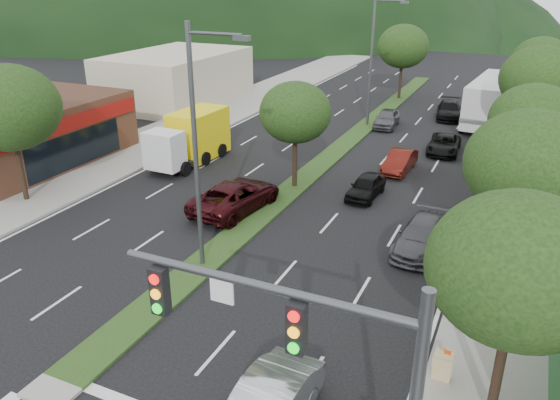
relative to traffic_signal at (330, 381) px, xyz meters
The scene contains 28 objects.
ground 10.27m from the traffic_signal, behind, with size 160.00×160.00×0.00m, color black.
sidewalk_right 27.15m from the traffic_signal, 82.55° to the left, with size 5.00×90.00×0.15m, color gray.
sidewalk_left 34.79m from the traffic_signal, 129.70° to the left, with size 6.00×90.00×0.15m, color gray.
median 31.23m from the traffic_signal, 107.00° to the left, with size 1.60×56.00×0.12m, color #1B3312.
traffic_signal is the anchor object (origin of this frame).
shop_left 32.19m from the traffic_signal, 148.97° to the left, with size 10.15×12.00×4.00m.
bldg_left_far 45.32m from the traffic_signal, 128.26° to the left, with size 9.00×14.00×4.60m, color beige.
hill_far 142.79m from the traffic_signal, 128.60° to the left, with size 176.00×132.00×82.00m, color black.
tree_r_a 6.29m from the traffic_signal, 61.80° to the left, with size 4.60×4.60×6.63m.
tree_r_b 13.87m from the traffic_signal, 77.63° to the left, with size 4.80×4.80×6.94m.
tree_r_c 21.74m from the traffic_signal, 82.15° to the left, with size 4.40×4.40×6.48m.
tree_r_d 31.68m from the traffic_signal, 84.62° to the left, with size 5.00×5.00×7.17m.
tree_r_e 41.65m from the traffic_signal, 85.91° to the left, with size 4.60×4.60×6.71m.
tree_med_near 21.53m from the traffic_signal, 114.80° to the left, with size 4.00×4.00×6.02m.
tree_med_far 46.43m from the traffic_signal, 101.22° to the left, with size 4.80×4.80×6.94m.
tree_l_a 24.43m from the traffic_signal, 151.81° to the left, with size 5.20×5.20×7.25m.
streetlight_near 13.03m from the traffic_signal, 132.77° to the left, with size 2.60×0.25×10.00m.
streetlight_mid 35.66m from the traffic_signal, 104.33° to the left, with size 2.60×0.25×10.00m.
suv_maroon 18.94m from the traffic_signal, 124.64° to the left, with size 2.63×5.70×1.58m, color black.
car_queue_a 20.84m from the traffic_signal, 103.76° to the left, with size 1.46×3.63×1.24m, color black.
car_queue_b 15.40m from the traffic_signal, 93.21° to the left, with size 1.88×4.61×1.34m, color #434347.
car_queue_c 25.51m from the traffic_signal, 99.46° to the left, with size 1.37×3.93×1.29m, color #56140E.
car_queue_d 30.21m from the traffic_signal, 94.27° to the left, with size 2.01×4.35×1.21m, color black.
car_queue_e 35.88m from the traffic_signal, 102.19° to the left, with size 1.65×4.10×1.40m, color #4E4F53.
car_queue_f 40.20m from the traffic_signal, 94.91° to the left, with size 1.96×4.82×1.40m, color black.
box_truck 27.20m from the traffic_signal, 128.82° to the left, with size 2.75×6.65×3.24m.
motorhome 39.04m from the traffic_signal, 90.18° to the left, with size 3.78×9.91×3.72m.
a_frame_sign 7.65m from the traffic_signal, 77.04° to the left, with size 0.60×0.67×1.26m.
Camera 1 is at (11.53, -9.20, 11.67)m, focal length 35.00 mm.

